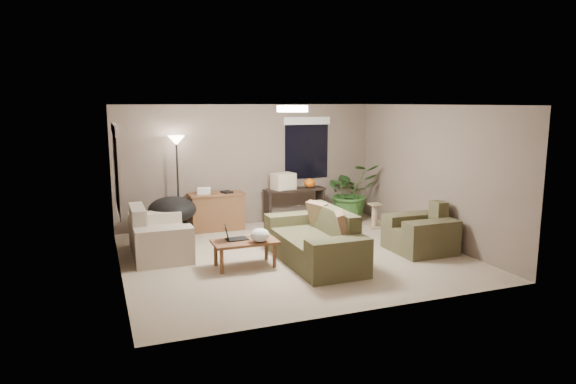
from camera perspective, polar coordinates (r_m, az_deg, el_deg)
name	(u,v)px	position (r m, az deg, el deg)	size (l,w,h in m)	color
room_shell	(292,182)	(8.43, 0.48, 1.12)	(5.50, 5.50, 5.50)	gray
main_sofa	(316,243)	(8.34, 3.08, -5.71)	(0.95, 2.20, 0.85)	#46442A
throw_pillows	(330,221)	(8.36, 4.71, -3.18)	(0.38, 1.40, 0.47)	#8C7251
loveseat	(158,237)	(8.94, -14.30, -4.92)	(0.90, 1.60, 0.85)	beige
armchair	(421,234)	(9.16, 14.53, -4.57)	(0.95, 1.00, 0.85)	brown
coffee_table	(245,244)	(8.06, -4.82, -5.82)	(1.00, 0.55, 0.42)	brown
laptop	(233,236)	(8.08, -6.18, -4.91)	(0.38, 0.25, 0.24)	black
plastic_bag	(260,235)	(7.93, -3.14, -4.81)	(0.30, 0.27, 0.21)	white
desk	(217,211)	(10.42, -7.91, -2.14)	(1.10, 0.50, 0.75)	brown
desk_papers	(209,191)	(10.30, -8.79, 0.09)	(0.71, 0.31, 0.12)	silver
console_table	(294,203)	(10.87, 0.71, -1.23)	(1.30, 0.40, 0.75)	black
pumpkin	(310,183)	(10.93, 2.42, 1.01)	(0.23, 0.23, 0.19)	orange
cardboard_box	(283,181)	(10.70, -0.53, 1.21)	(0.45, 0.34, 0.34)	beige
papasan_chair	(172,214)	(9.89, -12.73, -2.43)	(0.97, 0.97, 0.80)	black
floor_lamp	(177,152)	(10.13, -12.26, 4.36)	(0.32, 0.32, 1.91)	black
ceiling_fixture	(292,109)	(8.33, 0.50, 9.23)	(0.50, 0.50, 0.10)	white
houseplant	(351,198)	(11.20, 6.98, -0.69)	(1.13, 1.25, 0.98)	#2D5923
cat_scratching_post	(374,217)	(10.69, 9.58, -2.77)	(0.32, 0.32, 0.50)	tan
window_left	(115,154)	(8.10, -18.65, 4.05)	(0.05, 1.56, 1.33)	black
window_back	(307,138)	(11.14, 2.10, 6.05)	(1.06, 0.05, 1.33)	black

